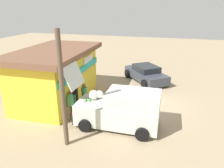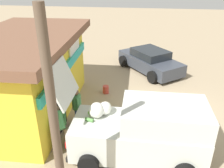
{
  "view_description": "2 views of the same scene",
  "coord_description": "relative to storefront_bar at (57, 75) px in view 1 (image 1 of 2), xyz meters",
  "views": [
    {
      "loc": [
        -11.95,
        -1.2,
        5.74
      ],
      "look_at": [
        0.62,
        2.44,
        0.91
      ],
      "focal_mm": 34.16,
      "sensor_mm": 36.0,
      "label": 1
    },
    {
      "loc": [
        -8.78,
        1.15,
        5.45
      ],
      "look_at": [
        0.39,
        2.41,
        0.94
      ],
      "focal_mm": 37.76,
      "sensor_mm": 36.0,
      "label": 2
    }
  ],
  "objects": [
    {
      "name": "delivery_van",
      "position": [
        -2.08,
        -4.66,
        -0.74
      ],
      "size": [
        2.12,
        4.56,
        3.04
      ],
      "color": "silver",
      "rests_on": "ground_plane"
    },
    {
      "name": "storefront_bar",
      "position": [
        0.0,
        0.0,
        0.0
      ],
      "size": [
        6.8,
        4.13,
        3.28
      ],
      "color": "yellow",
      "rests_on": "ground_plane"
    },
    {
      "name": "utility_pole",
      "position": [
        -4.19,
        -2.76,
        0.8
      ],
      "size": [
        0.2,
        0.2,
        4.98
      ],
      "primitive_type": "cylinder",
      "color": "brown",
      "rests_on": "ground_plane"
    },
    {
      "name": "vendor_standing",
      "position": [
        -0.85,
        -2.22,
        -0.77
      ],
      "size": [
        0.52,
        0.45,
        1.59
      ],
      "color": "navy",
      "rests_on": "ground_plane"
    },
    {
      "name": "paint_bucket",
      "position": [
        1.98,
        -2.84,
        -1.5
      ],
      "size": [
        0.29,
        0.29,
        0.38
      ],
      "primitive_type": "cylinder",
      "color": "#BF3F33",
      "rests_on": "ground_plane"
    },
    {
      "name": "parked_sedan",
      "position": [
        5.13,
        -4.95,
        -1.06
      ],
      "size": [
        4.32,
        3.94,
        1.3
      ],
      "color": "#383D47",
      "rests_on": "ground_plane"
    },
    {
      "name": "customer_bending",
      "position": [
        -2.06,
        -1.96,
        -0.81
      ],
      "size": [
        0.75,
        0.7,
        1.44
      ],
      "color": "#726047",
      "rests_on": "ground_plane"
    },
    {
      "name": "ground_plane",
      "position": [
        0.71,
        -5.67,
        -1.69
      ],
      "size": [
        60.0,
        60.0,
        0.0
      ],
      "primitive_type": "plane",
      "color": "#9E896B"
    },
    {
      "name": "unloaded_banana_pile",
      "position": [
        -2.08,
        -1.23,
        -1.52
      ],
      "size": [
        0.86,
        0.72,
        0.38
      ],
      "color": "silver",
      "rests_on": "ground_plane"
    }
  ]
}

